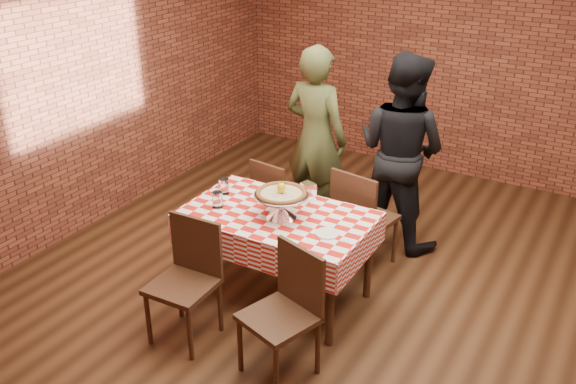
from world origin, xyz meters
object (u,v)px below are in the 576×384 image
object	(u,v)px
chair_near_left	(182,285)
diner_olive	(316,138)
pizza	(281,194)
table	(278,256)
water_glass_right	(224,186)
chair_near_right	(279,317)
chair_far_right	(365,217)
diner_black	(401,151)
water_glass_left	(217,200)
chair_far_left	(279,202)
pizza_stand	(281,206)
condiment_caddy	(308,192)

from	to	relation	value
chair_near_left	diner_olive	distance (m)	2.15
pizza	diner_olive	distance (m)	1.40
pizza	chair_near_left	xyz separation A→B (m)	(-0.37, -0.77, -0.50)
table	chair_near_left	size ratio (longest dim) A/B	1.57
table	water_glass_right	size ratio (longest dim) A/B	11.02
water_glass_right	chair_near_right	size ratio (longest dim) A/B	0.14
water_glass_right	chair_near_right	bearing A→B (deg)	-39.60
chair_far_right	diner_black	world-z (taller)	diner_black
water_glass_right	diner_olive	world-z (taller)	diner_olive
water_glass_left	diner_black	distance (m)	1.79
water_glass_right	chair_near_left	xyz separation A→B (m)	(0.25, -0.89, -0.37)
pizza	chair_far_right	distance (m)	1.03
chair_far_left	diner_black	xyz separation A→B (m)	(0.90, 0.63, 0.47)
pizza_stand	chair_near_right	size ratio (longest dim) A/B	0.46
table	chair_far_left	world-z (taller)	chair_far_left
table	chair_far_left	size ratio (longest dim) A/B	1.66
table	water_glass_left	world-z (taller)	water_glass_left
table	pizza	distance (m)	0.58
chair_near_left	diner_olive	xyz separation A→B (m)	(-0.05, 2.10, 0.43)
pizza_stand	pizza	size ratio (longest dim) A/B	1.10
pizza	chair_near_right	world-z (taller)	pizza
water_glass_right	diner_olive	size ratio (longest dim) A/B	0.07
chair_near_left	pizza_stand	bearing A→B (deg)	62.67
condiment_caddy	pizza	bearing A→B (deg)	-75.07
table	chair_near_right	xyz separation A→B (m)	(0.48, -0.78, 0.08)
table	diner_black	bearing A→B (deg)	71.51
condiment_caddy	chair_near_right	xyz separation A→B (m)	(0.39, -1.11, -0.37)
chair_near_right	diner_olive	size ratio (longest dim) A/B	0.51
condiment_caddy	chair_near_right	bearing A→B (deg)	-49.71
chair_near_right	chair_far_left	xyz separation A→B (m)	(-0.92, 1.53, -0.03)
table	condiment_caddy	size ratio (longest dim) A/B	9.71
water_glass_left	chair_near_right	bearing A→B (deg)	-33.92
pizza_stand	condiment_caddy	size ratio (longest dim) A/B	2.87
water_glass_right	diner_olive	distance (m)	1.23
pizza_stand	water_glass_left	xyz separation A→B (m)	(-0.52, -0.11, -0.03)
chair_far_left	chair_far_right	distance (m)	0.84
water_glass_right	chair_near_left	world-z (taller)	chair_near_left
pizza	diner_black	distance (m)	1.47
water_glass_left	diner_olive	world-z (taller)	diner_olive
chair_far_right	diner_olive	bearing A→B (deg)	-23.13
condiment_caddy	chair_near_left	bearing A→B (deg)	-88.71
chair_far_right	condiment_caddy	bearing A→B (deg)	67.39
water_glass_left	chair_near_right	xyz separation A→B (m)	(0.94, -0.63, -0.37)
pizza	chair_near_right	xyz separation A→B (m)	(0.43, -0.75, -0.49)
water_glass_left	pizza	bearing A→B (deg)	12.52
table	pizza_stand	size ratio (longest dim) A/B	3.38
diner_olive	pizza_stand	bearing A→B (deg)	111.37
chair_far_left	diner_olive	bearing A→B (deg)	-90.04
chair_near_left	diner_black	xyz separation A→B (m)	(0.78, 2.18, 0.44)
pizza_stand	diner_black	distance (m)	1.47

